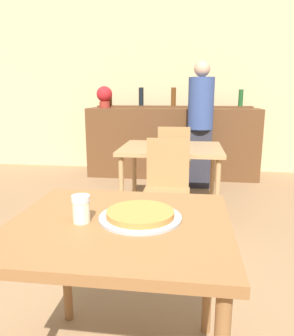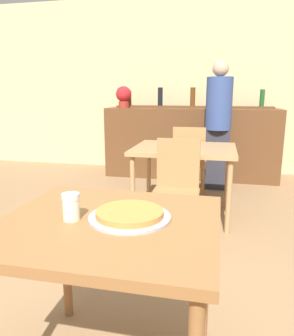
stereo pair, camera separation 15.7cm
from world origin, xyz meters
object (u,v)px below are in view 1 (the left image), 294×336
(chair_far_side_back, at_px, (174,157))
(chair_far_side_front, at_px, (167,183))
(pizza_tray, at_px, (140,215))
(person_standing, at_px, (200,121))
(cheese_shaker, at_px, (81,209))
(potted_plant, at_px, (104,96))

(chair_far_side_back, bearing_deg, chair_far_side_front, 90.00)
(pizza_tray, bearing_deg, chair_far_side_front, 89.78)
(pizza_tray, distance_m, person_standing, 3.23)
(chair_far_side_front, distance_m, chair_far_side_back, 1.19)
(chair_far_side_back, distance_m, pizza_tray, 2.69)
(chair_far_side_front, xyz_separation_m, pizza_tray, (-0.01, -1.48, 0.27))
(cheese_shaker, height_order, person_standing, person_standing)
(chair_far_side_back, bearing_deg, pizza_tray, 89.88)
(pizza_tray, relative_size, person_standing, 0.20)
(chair_far_side_back, height_order, pizza_tray, chair_far_side_back)
(pizza_tray, relative_size, cheese_shaker, 3.08)
(chair_far_side_front, relative_size, cheese_shaker, 7.97)
(chair_far_side_front, relative_size, person_standing, 0.53)
(pizza_tray, bearing_deg, person_standing, 84.24)
(chair_far_side_back, relative_size, potted_plant, 2.74)
(person_standing, bearing_deg, potted_plant, 159.98)
(chair_far_side_front, xyz_separation_m, cheese_shaker, (-0.24, -1.55, 0.31))
(chair_far_side_back, bearing_deg, potted_plant, -43.10)
(chair_far_side_front, relative_size, potted_plant, 2.74)
(chair_far_side_front, distance_m, pizza_tray, 1.51)
(potted_plant, bearing_deg, cheese_shaker, -76.71)
(chair_far_side_back, height_order, potted_plant, potted_plant)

